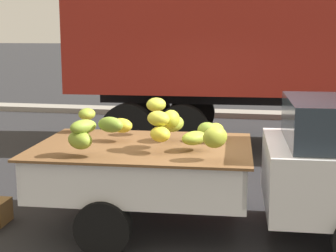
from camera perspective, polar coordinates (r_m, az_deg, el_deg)
The scene contains 3 objects.
ground at distance 6.61m, azimuth 3.32°, elevation -11.36°, with size 220.00×220.00×0.00m, color #28282B.
curb_strip at distance 15.16m, azimuth 7.91°, elevation 1.35°, with size 80.00×0.80×0.16m, color gray.
pickup_truck at distance 6.25m, azimuth 14.11°, elevation -4.40°, with size 4.79×2.12×1.70m.
Camera 1 is at (0.81, -6.08, 2.46)m, focal length 53.94 mm.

